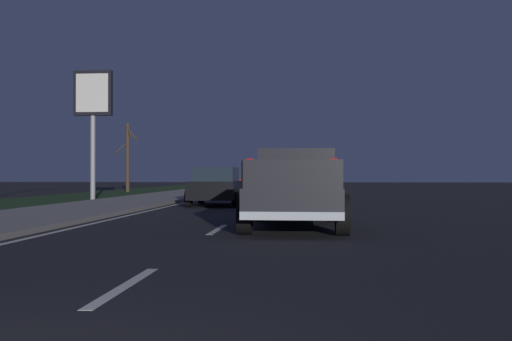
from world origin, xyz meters
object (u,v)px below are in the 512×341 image
Objects in this scene: gas_price_sign at (93,103)px; sedan_green at (296,187)px; sedan_black at (217,186)px; bare_tree_far at (128,156)px; pickup_truck at (296,188)px; sedan_blue at (307,183)px; sedan_red at (247,182)px.

sedan_green is at bearing -123.85° from gas_price_sign.
sedan_green is 4.05m from sedan_black.
gas_price_sign is 14.19m from bare_tree_far.
sedan_green is at bearing 0.98° from pickup_truck.
sedan_blue is 9.00m from sedan_black.
sedan_red is 16.57m from sedan_green.
gas_price_sign is (-9.50, 6.61, 3.94)m from sedan_red.
gas_price_sign reaches higher than bare_tree_far.
sedan_red is 0.99× the size of sedan_black.
sedan_red is at bearing 8.58° from pickup_truck.
sedan_green is 1.00× the size of sedan_black.
sedan_blue is 11.78m from gas_price_sign.
pickup_truck is 1.23× the size of sedan_green.
sedan_black is 20.42m from bare_tree_far.
sedan_green is (-10.65, 0.37, 0.00)m from sedan_blue.
gas_price_sign reaches higher than sedan_green.
pickup_truck is 7.17m from sedan_green.
sedan_green is at bearing 178.02° from sedan_blue.
bare_tree_far is at bearing 24.51° from pickup_truck.
pickup_truck is at bearing 179.21° from sedan_blue.
sedan_red and sedan_green have the same top height.
pickup_truck is 1.23× the size of sedan_black.
pickup_truck is at bearing -179.02° from sedan_green.
sedan_black is 0.89× the size of bare_tree_far.
sedan_red is at bearing 0.63° from sedan_black.
pickup_truck is 0.86× the size of gas_price_sign.
bare_tree_far is at bearing 64.69° from sedan_red.
gas_price_sign is at bearing 36.13° from pickup_truck.
sedan_green is at bearing -148.65° from bare_tree_far.
bare_tree_far is (27.69, 12.63, 1.69)m from pickup_truck.
gas_price_sign reaches higher than pickup_truck.
sedan_blue is 0.70× the size of gas_price_sign.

